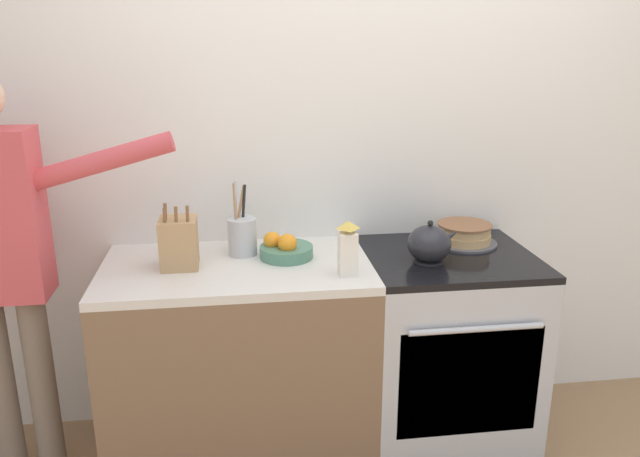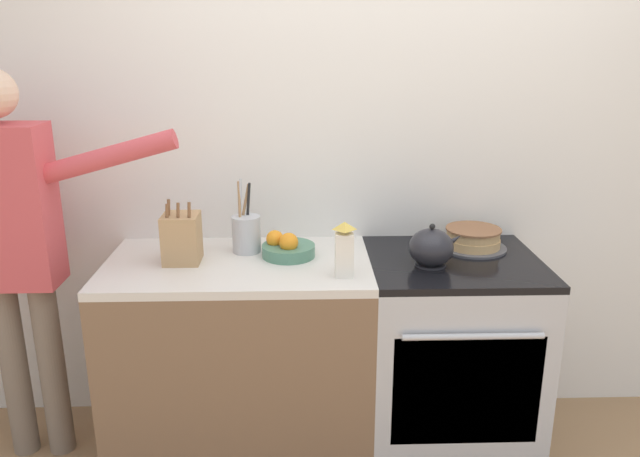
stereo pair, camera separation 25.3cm
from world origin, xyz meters
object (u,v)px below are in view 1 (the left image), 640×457
Objects in this scene: stove_range at (444,347)px; tea_kettle at (430,244)px; knife_block at (179,243)px; person_baker at (2,248)px; utensil_crock at (242,235)px; milk_carton at (348,250)px; fruit_bowl at (285,249)px; layer_cake at (464,234)px.

stove_range is 0.54m from tea_kettle.
person_baker is at bearing -178.81° from knife_block.
knife_block is 0.84× the size of utensil_crock.
milk_carton reaches higher than tea_kettle.
utensil_crock is at bearing 171.81° from stove_range.
milk_carton is at bearing -45.52° from fruit_bowl.
fruit_bowl reaches higher than layer_cake.
tea_kettle is at bearing -12.09° from fruit_bowl.
utensil_crock reaches higher than knife_block.
layer_cake is at bearing 5.90° from knife_block.
person_baker is (-1.69, 0.06, 0.04)m from tea_kettle.
person_baker reaches higher than layer_cake.
tea_kettle is at bearing -14.32° from utensil_crock.
stove_range is 0.53× the size of person_baker.
stove_range is at bearing 19.87° from milk_carton.
utensil_crock is at bearing 3.33° from person_baker.
layer_cake is (0.11, 0.14, 0.49)m from stove_range.
milk_carton is at bearing -160.13° from stove_range.
milk_carton is (0.23, -0.23, 0.07)m from fruit_bowl.
person_baker is (-1.80, -0.01, 0.56)m from stove_range.
knife_block is at bearing 164.60° from milk_carton.
knife_block is 1.22× the size of milk_carton.
layer_cake is 0.82m from fruit_bowl.
person_baker reaches higher than milk_carton.
stove_range is at bearing -0.40° from knife_block.
stove_range is 0.86m from fruit_bowl.
knife_block reaches higher than tea_kettle.
stove_range is 1.04m from utensil_crock.
layer_cake is 1.34× the size of tea_kettle.
milk_carton is at bearing -15.40° from knife_block.
layer_cake is at bearing 0.56° from utensil_crock.
utensil_crock reaches higher than milk_carton.
tea_kettle is at bearing -4.29° from knife_block.
fruit_bowl is at bearing -1.57° from person_baker.
knife_block is (-1.02, 0.08, 0.03)m from tea_kettle.
layer_cake is 1.92m from person_baker.
tea_kettle is 0.98× the size of fruit_bowl.
utensil_crock is 0.20m from fruit_bowl.
knife_block is 0.28m from utensil_crock.
tea_kettle is at bearing -137.76° from layer_cake.
utensil_crock is 1.46× the size of milk_carton.
knife_block is 0.68m from milk_carton.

